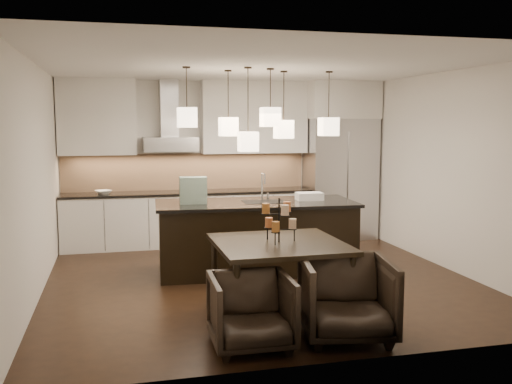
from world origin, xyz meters
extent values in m
cube|color=black|center=(0.00, 0.00, -0.01)|extent=(5.50, 5.50, 0.02)
cube|color=white|center=(0.00, 0.00, 2.81)|extent=(5.50, 5.50, 0.02)
cube|color=silver|center=(0.00, 2.76, 1.40)|extent=(5.50, 0.02, 2.80)
cube|color=silver|center=(0.00, -2.76, 1.40)|extent=(5.50, 0.02, 2.80)
cube|color=silver|center=(-2.76, 0.00, 1.40)|extent=(0.02, 5.50, 2.80)
cube|color=silver|center=(2.76, 0.00, 1.40)|extent=(0.02, 5.50, 2.80)
cube|color=#B7B7BA|center=(2.10, 2.38, 1.07)|extent=(1.20, 0.72, 2.15)
cube|color=silver|center=(2.10, 2.38, 2.47)|extent=(1.26, 0.72, 0.65)
cube|color=silver|center=(-0.62, 2.43, 0.44)|extent=(4.21, 0.62, 0.88)
cube|color=black|center=(-0.62, 2.43, 0.90)|extent=(4.21, 0.66, 0.04)
cube|color=#D7A981|center=(-0.62, 2.73, 1.24)|extent=(4.21, 0.02, 0.63)
cube|color=silver|center=(-2.10, 2.57, 2.17)|extent=(1.25, 0.35, 1.25)
cube|color=silver|center=(0.55, 2.57, 2.17)|extent=(1.85, 0.35, 1.25)
cube|color=#B7B7BA|center=(-0.93, 2.48, 1.72)|extent=(0.90, 0.52, 0.24)
cube|color=#B7B7BA|center=(-0.93, 2.59, 2.32)|extent=(0.30, 0.28, 0.96)
imported|color=silver|center=(-2.03, 2.38, 0.95)|extent=(0.33, 0.33, 0.06)
cube|color=black|center=(0.06, 0.44, 0.47)|extent=(2.73, 1.23, 0.94)
cube|color=black|center=(0.06, 0.44, 0.96)|extent=(2.82, 1.32, 0.04)
cube|color=#1D4F2A|center=(-0.81, 0.47, 1.17)|extent=(0.37, 0.21, 0.36)
cube|color=silver|center=(0.84, 0.44, 1.04)|extent=(0.38, 0.28, 0.11)
cylinder|color=#DFB590|center=(0.00, -1.44, 1.00)|extent=(0.08, 0.08, 0.11)
cylinder|color=#D16F3A|center=(-0.23, -1.31, 1.00)|extent=(0.08, 0.08, 0.11)
cylinder|color=#A56228|center=(-0.23, -1.57, 1.00)|extent=(0.08, 0.08, 0.11)
cylinder|color=#D16F3A|center=(-0.03, -1.34, 1.17)|extent=(0.08, 0.08, 0.11)
cylinder|color=#A56228|center=(-0.29, -1.42, 1.17)|extent=(0.08, 0.08, 0.11)
cylinder|color=#DFB590|center=(-0.13, -1.58, 1.17)|extent=(0.08, 0.08, 0.11)
imported|color=black|center=(-0.65, -2.25, 0.34)|extent=(0.76, 0.78, 0.69)
imported|color=black|center=(0.30, -2.25, 0.40)|extent=(0.99, 1.01, 0.79)
cube|color=beige|center=(-0.90, 0.33, 2.14)|extent=(0.24, 0.24, 0.26)
cube|color=beige|center=(-0.28, 0.67, 2.02)|extent=(0.24, 0.24, 0.26)
cube|color=beige|center=(0.22, 0.29, 2.15)|extent=(0.24, 0.24, 0.26)
cube|color=beige|center=(0.51, 0.61, 1.99)|extent=(0.24, 0.24, 0.26)
cube|color=beige|center=(1.14, 0.51, 2.02)|extent=(0.24, 0.24, 0.26)
cube|color=beige|center=(-0.11, 0.18, 1.83)|extent=(0.24, 0.24, 0.26)
camera|label=1|loc=(-1.82, -7.19, 2.06)|focal=40.00mm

